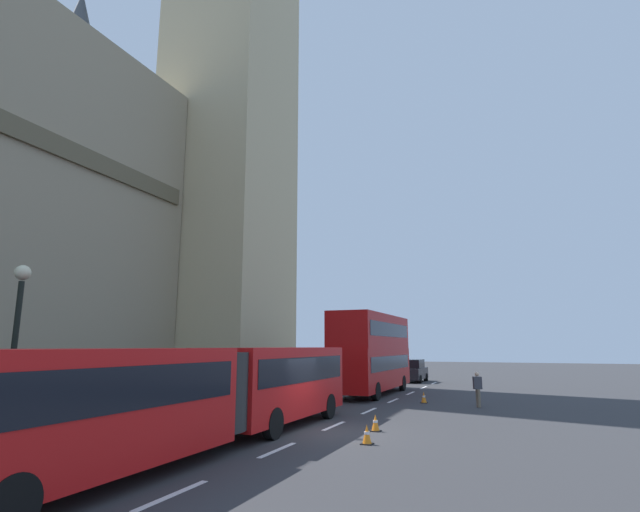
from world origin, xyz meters
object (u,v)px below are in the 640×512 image
traffic_cone_west (367,435)px  pedestrian_near_cones (478,388)px  double_decker_bus (372,350)px  traffic_cone_east (424,397)px  articulated_bus (208,387)px  street_lamp (15,342)px  traffic_cone_middle (375,423)px  sedan_lead (413,371)px

traffic_cone_west → pedestrian_near_cones: bearing=-12.7°
double_decker_bus → traffic_cone_east: size_ratio=17.60×
double_decker_bus → traffic_cone_east: (-3.40, -3.77, -2.43)m
double_decker_bus → traffic_cone_east: 5.63m
double_decker_bus → pedestrian_near_cones: bearing=-122.1°
traffic_cone_east → articulated_bus: bearing=165.0°
pedestrian_near_cones → double_decker_bus: bearing=57.9°
articulated_bus → traffic_cone_west: articulated_bus is taller
street_lamp → pedestrian_near_cones: size_ratio=3.12×
traffic_cone_west → street_lamp: 10.58m
traffic_cone_west → street_lamp: street_lamp is taller
pedestrian_near_cones → traffic_cone_east: bearing=75.3°
double_decker_bus → street_lamp: 20.90m
traffic_cone_middle → double_decker_bus: bearing=16.5°
sedan_lead → traffic_cone_east: 15.44m
traffic_cone_middle → pedestrian_near_cones: size_ratio=0.34×
traffic_cone_middle → pedestrian_near_cones: bearing=-18.4°
traffic_cone_middle → street_lamp: 11.65m
traffic_cone_middle → pedestrian_near_cones: (8.53, -2.83, 0.63)m
traffic_cone_middle → traffic_cone_east: bearing=-0.1°
sedan_lead → traffic_cone_east: bearing=-166.4°
sedan_lead → pedestrian_near_cones: bearing=-157.7°
double_decker_bus → traffic_cone_middle: (-12.67, -3.76, -2.43)m
double_decker_bus → pedestrian_near_cones: size_ratio=6.04×
articulated_bus → sedan_lead: size_ratio=3.80×
sedan_lead → traffic_cone_middle: bearing=-171.5°
sedan_lead → pedestrian_near_cones: size_ratio=2.60×
street_lamp → pedestrian_near_cones: street_lamp is taller
traffic_cone_middle → traffic_cone_east: size_ratio=1.00×
sedan_lead → street_lamp: size_ratio=0.83×
articulated_bus → traffic_cone_west: size_ratio=28.80×
traffic_cone_middle → pedestrian_near_cones: pedestrian_near_cones is taller
pedestrian_near_cones → sedan_lead: bearing=22.3°
articulated_bus → pedestrian_near_cones: size_ratio=9.88×
double_decker_bus → street_lamp: (-20.41, 4.50, 0.35)m
articulated_bus → traffic_cone_east: articulated_bus is taller
traffic_cone_west → traffic_cone_middle: 2.33m
street_lamp → traffic_cone_west: bearing=-57.8°
double_decker_bus → pedestrian_near_cones: 7.99m
sedan_lead → double_decker_bus: bearing=179.3°
double_decker_bus → traffic_cone_west: bearing=-164.5°
double_decker_bus → traffic_cone_middle: double_decker_bus is taller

